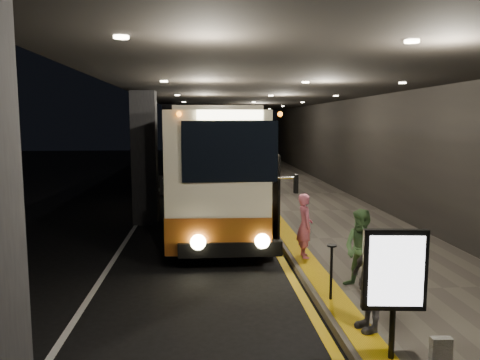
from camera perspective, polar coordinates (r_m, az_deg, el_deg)
name	(u,v)px	position (r m, az deg, el deg)	size (l,w,h in m)	color
ground	(187,255)	(12.19, -6.48, -9.13)	(90.00, 90.00, 0.00)	black
lane_line_white	(141,217)	(17.19, -11.94, -4.44)	(0.12, 50.00, 0.01)	silver
kerb_stripe_yellow	(256,215)	(17.15, 1.98, -4.31)	(0.18, 50.00, 0.01)	gold
sidewalk	(321,212)	(17.56, 9.81, -3.91)	(4.50, 50.00, 0.15)	#514C44
tactile_strip	(270,211)	(17.18, 3.65, -3.79)	(0.50, 50.00, 0.01)	gold
terminal_wall	(383,133)	(17.94, 17.02, 5.53)	(0.10, 50.00, 6.00)	black
support_columns	(145,158)	(15.86, -11.53, 2.63)	(0.80, 24.80, 4.40)	black
canopy	(261,88)	(16.87, 2.57, 11.18)	(9.00, 50.00, 0.40)	black
coach_main	(221,170)	(16.14, -2.39, 1.27)	(2.96, 11.85, 3.66)	beige
coach_second	(209,147)	(27.23, -3.80, 4.01)	(2.92, 12.85, 4.03)	beige
coach_third	(208,139)	(40.68, -3.90, 4.96)	(3.16, 12.55, 3.91)	beige
passenger_boarding	(305,226)	(11.36, 7.91, -5.54)	(0.57, 0.37, 1.55)	#DA6681
passenger_waiting_green	(362,250)	(9.45, 14.69, -8.23)	(0.77, 0.47, 1.58)	#3D6337
passenger_waiting_grey	(370,282)	(7.70, 15.51, -11.88)	(0.91, 0.47, 1.56)	#4F4E53
bag_polka	(441,350)	(7.30, 23.29, -18.46)	(0.28, 0.12, 0.34)	black
info_sign	(395,273)	(6.75, 18.34, -10.67)	(0.87, 0.20, 1.83)	black
stanchion_post	(331,273)	(8.85, 11.06, -11.05)	(0.05, 0.05, 1.02)	black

